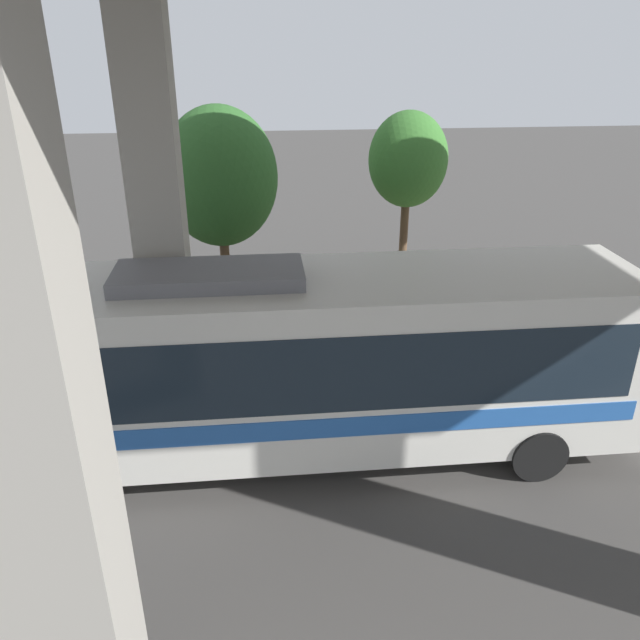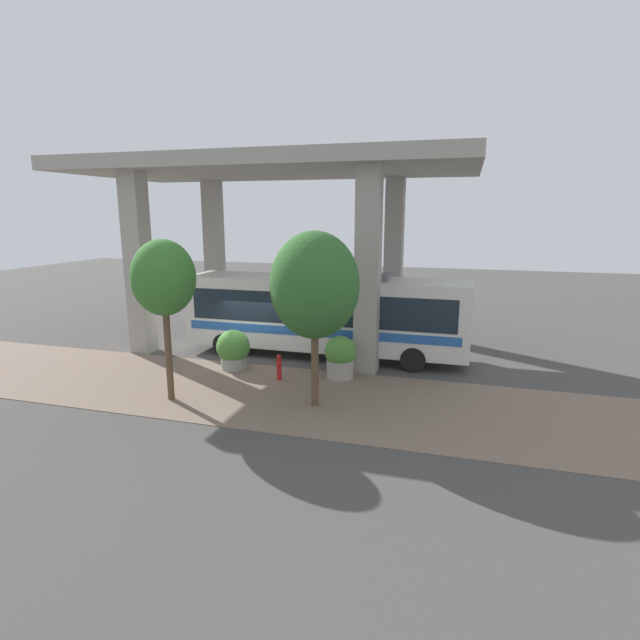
% 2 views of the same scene
% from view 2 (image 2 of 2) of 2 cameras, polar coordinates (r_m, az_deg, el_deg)
% --- Properties ---
extents(ground_plane, '(80.00, 80.00, 0.00)m').
position_cam_2_polar(ground_plane, '(21.25, -8.76, -4.95)').
color(ground_plane, '#474442').
rests_on(ground_plane, ground).
extents(sidewalk_strip, '(6.00, 40.00, 0.02)m').
position_cam_2_polar(sidewalk_strip, '(18.72, -12.65, -7.46)').
color(sidewalk_strip, '#7A6656').
rests_on(sidewalk_strip, ground).
extents(overpass, '(9.40, 18.26, 8.56)m').
position_cam_2_polar(overpass, '(24.03, -5.20, 14.99)').
color(overpass, '#9E998E').
rests_on(overpass, ground).
extents(bus, '(2.63, 12.23, 3.71)m').
position_cam_2_polar(bus, '(21.63, 0.56, 0.99)').
color(bus, silver).
rests_on(bus, ground).
extents(fire_hydrant, '(0.39, 0.19, 1.00)m').
position_cam_2_polar(fire_hydrant, '(18.91, -4.70, -5.40)').
color(fire_hydrant, '#B21919').
rests_on(fire_hydrant, ground).
extents(planter_front, '(1.18, 1.18, 1.64)m').
position_cam_2_polar(planter_front, '(19.02, 2.32, -4.24)').
color(planter_front, '#9E998E').
rests_on(planter_front, ground).
extents(planter_middle, '(1.35, 1.35, 1.61)m').
position_cam_2_polar(planter_middle, '(20.40, -9.87, -3.35)').
color(planter_middle, '#9E998E').
rests_on(planter_middle, ground).
extents(street_tree_near, '(2.81, 2.81, 5.68)m').
position_cam_2_polar(street_tree_near, '(15.57, -0.61, 3.93)').
color(street_tree_near, brown).
rests_on(street_tree_near, ground).
extents(street_tree_far, '(2.06, 2.06, 5.39)m').
position_cam_2_polar(street_tree_far, '(16.86, -17.45, 4.51)').
color(street_tree_far, brown).
rests_on(street_tree_far, ground).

